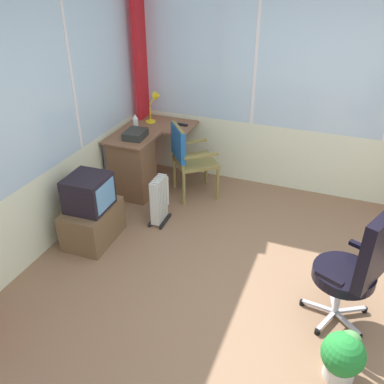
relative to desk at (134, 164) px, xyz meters
name	(u,v)px	position (x,y,z in m)	size (l,w,h in m)	color
ground	(270,304)	(-1.30, -2.05, -0.44)	(5.34, 5.72, 0.06)	#826147
north_window_panel	(27,128)	(-1.30, 0.34, 0.91)	(4.34, 0.07, 2.66)	silver
east_window_panel	(321,91)	(0.90, -2.05, 0.91)	(0.07, 4.72, 2.66)	silver
curtain_corner	(143,79)	(0.77, 0.21, 0.86)	(0.35, 0.07, 2.56)	red
desk	(134,164)	(0.00, 0.00, 0.00)	(1.13, 0.85, 0.78)	brown
desk_lamp	(156,102)	(0.65, -0.03, 0.62)	(0.23, 0.20, 0.40)	yellow
tv_remote	(182,125)	(0.60, -0.41, 0.37)	(0.04, 0.15, 0.02)	black
spray_bottle	(136,123)	(0.23, 0.06, 0.46)	(0.06, 0.06, 0.22)	silver
paper_tray	(135,134)	(0.02, -0.05, 0.41)	(0.30, 0.23, 0.09)	#292D28
wooden_armchair	(186,153)	(0.19, -0.63, 0.18)	(0.67, 0.67, 0.95)	olive
office_chair	(358,266)	(-1.29, -2.68, 0.19)	(0.63, 0.60, 1.11)	#B7B7BF
tv_on_stand	(91,213)	(-1.05, -0.06, -0.08)	(0.65, 0.46, 0.77)	brown
space_heater	(160,199)	(-0.46, -0.57, -0.13)	(0.35, 0.18, 0.56)	silver
potted_plant	(343,355)	(-1.85, -2.68, -0.19)	(0.32, 0.32, 0.40)	silver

